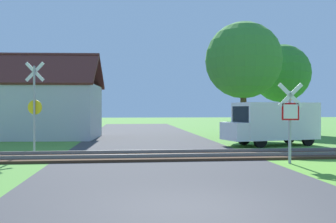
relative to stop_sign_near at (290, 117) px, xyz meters
name	(u,v)px	position (x,y,z in m)	size (l,w,h in m)	color
ground_plane	(193,213)	(-4.43, -5.76, -1.63)	(160.00, 160.00, 0.00)	#4C8433
road_asphalt	(179,189)	(-4.43, -3.76, -1.63)	(7.80, 80.00, 0.01)	#38383A
rail_track	(158,156)	(-4.43, 2.18, -1.58)	(60.00, 2.60, 0.22)	#422D1E
stop_sign_near	(290,117)	(0.00, 0.00, 0.00)	(0.87, 0.18, 2.82)	#9E9EA5
crossing_sign_far	(35,102)	(-9.67, 4.37, 0.57)	(0.87, 0.20, 3.97)	#9E9EA5
house	(35,109)	(-11.62, 12.67, 0.28)	(8.68, 5.89, 5.57)	#B7B7BC
tree_far	(281,73)	(6.70, 16.53, 3.15)	(4.65, 4.65, 7.12)	#513823
tree_right	(243,60)	(1.97, 11.49, 3.48)	(5.03, 5.03, 7.64)	#513823
mail_truck	(273,122)	(1.91, 6.33, -0.40)	(5.19, 2.91, 2.24)	white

